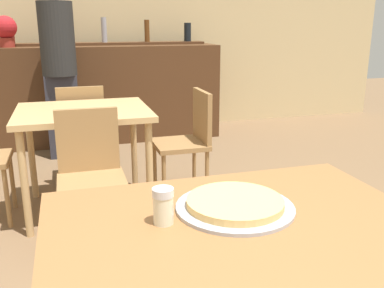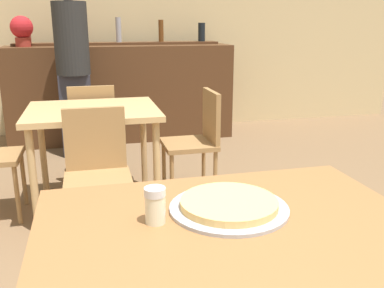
# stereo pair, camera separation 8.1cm
# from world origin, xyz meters

# --- Properties ---
(wall_back) EXTENTS (8.00, 0.05, 2.80)m
(wall_back) POSITION_xyz_m (0.00, 4.50, 1.40)
(wall_back) COLOR #D1B784
(wall_back) RESTS_ON ground_plane
(dining_table_near) EXTENTS (1.19, 0.84, 0.77)m
(dining_table_near) POSITION_xyz_m (0.00, 0.00, 0.69)
(dining_table_near) COLOR brown
(dining_table_near) RESTS_ON ground_plane
(dining_table_far) EXTENTS (0.94, 0.81, 0.77)m
(dining_table_far) POSITION_xyz_m (-0.38, 2.00, 0.67)
(dining_table_far) COLOR tan
(dining_table_far) RESTS_ON ground_plane
(bar_counter) EXTENTS (2.60, 0.56, 1.11)m
(bar_counter) POSITION_xyz_m (0.00, 3.99, 0.56)
(bar_counter) COLOR #4C2D19
(bar_counter) RESTS_ON ground_plane
(bar_back_shelf) EXTENTS (2.39, 0.24, 0.34)m
(bar_back_shelf) POSITION_xyz_m (-0.01, 4.13, 1.17)
(bar_back_shelf) COLOR #4C2D19
(bar_back_shelf) RESTS_ON bar_counter
(chair_far_side_front) EXTENTS (0.40, 0.40, 0.86)m
(chair_far_side_front) POSITION_xyz_m (-0.38, 1.42, 0.51)
(chair_far_side_front) COLOR olive
(chair_far_side_front) RESTS_ON ground_plane
(chair_far_side_back) EXTENTS (0.40, 0.40, 0.86)m
(chair_far_side_back) POSITION_xyz_m (-0.38, 2.57, 0.51)
(chair_far_side_back) COLOR olive
(chair_far_side_back) RESTS_ON ground_plane
(chair_far_side_right) EXTENTS (0.40, 0.40, 0.86)m
(chair_far_side_right) POSITION_xyz_m (0.42, 2.00, 0.51)
(chair_far_side_right) COLOR olive
(chair_far_side_right) RESTS_ON ground_plane
(pizza_tray) EXTENTS (0.39, 0.39, 0.04)m
(pizza_tray) POSITION_xyz_m (0.02, 0.09, 0.79)
(pizza_tray) COLOR #A3A3A8
(pizza_tray) RESTS_ON dining_table_near
(cheese_shaker) EXTENTS (0.07, 0.07, 0.11)m
(cheese_shaker) POSITION_xyz_m (-0.23, 0.06, 0.83)
(cheese_shaker) COLOR beige
(cheese_shaker) RESTS_ON dining_table_near
(person_standing) EXTENTS (0.34, 0.34, 1.79)m
(person_standing) POSITION_xyz_m (-0.53, 3.41, 0.98)
(person_standing) COLOR #2D2D38
(person_standing) RESTS_ON ground_plane
(potted_plant) EXTENTS (0.24, 0.24, 0.33)m
(potted_plant) POSITION_xyz_m (-1.05, 3.94, 1.29)
(potted_plant) COLOR maroon
(potted_plant) RESTS_ON bar_counter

